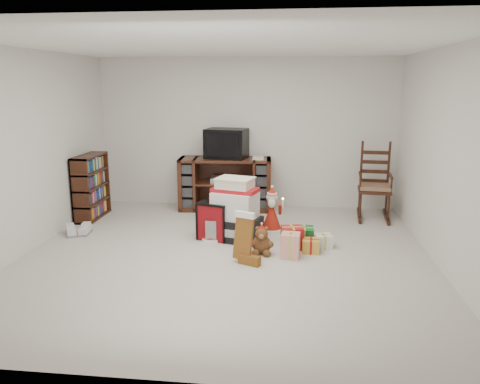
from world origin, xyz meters
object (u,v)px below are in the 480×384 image
(sneaker_pair, at_px, (78,231))
(gift_cluster, at_px, (304,240))
(tv_stand, at_px, (225,184))
(mrs_claus_figurine, at_px, (212,224))
(red_suitcase, at_px, (213,221))
(santa_figurine, at_px, (272,214))
(gift_pile, at_px, (235,213))
(crt_television, at_px, (226,143))
(rocking_chair, at_px, (374,191))
(teddy_bear, at_px, (262,242))
(bookshelf, at_px, (91,188))

(sneaker_pair, relative_size, gift_cluster, 0.51)
(tv_stand, bearing_deg, mrs_claus_figurine, -91.65)
(mrs_claus_figurine, bearing_deg, gift_cluster, -10.19)
(red_suitcase, bearing_deg, gift_cluster, 4.23)
(santa_figurine, relative_size, gift_cluster, 0.84)
(gift_pile, distance_m, crt_television, 1.76)
(gift_cluster, relative_size, crt_television, 1.08)
(rocking_chair, xyz_separation_m, santa_figurine, (-1.56, -0.93, -0.17))
(gift_pile, xyz_separation_m, crt_television, (-0.34, 1.56, 0.74))
(santa_figurine, distance_m, mrs_claus_figurine, 0.92)
(gift_pile, height_order, red_suitcase, gift_pile)
(santa_figurine, bearing_deg, red_suitcase, -148.38)
(santa_figurine, bearing_deg, sneaker_pair, -170.08)
(sneaker_pair, bearing_deg, mrs_claus_figurine, -22.62)
(tv_stand, bearing_deg, teddy_bear, -73.46)
(red_suitcase, relative_size, gift_cluster, 0.78)
(gift_cluster, bearing_deg, crt_television, 123.94)
(bookshelf, relative_size, crt_television, 1.39)
(rocking_chair, height_order, red_suitcase, rocking_chair)
(gift_pile, bearing_deg, crt_television, 118.20)
(teddy_bear, height_order, gift_cluster, teddy_bear)
(mrs_claus_figurine, distance_m, gift_cluster, 1.25)
(red_suitcase, relative_size, teddy_bear, 1.74)
(red_suitcase, relative_size, santa_figurine, 0.93)
(crt_television, bearing_deg, bookshelf, -150.19)
(gift_pile, height_order, santa_figurine, gift_pile)
(teddy_bear, height_order, crt_television, crt_television)
(rocking_chair, distance_m, sneaker_pair, 4.50)
(rocking_chair, bearing_deg, gift_cluster, -118.84)
(teddy_bear, bearing_deg, bookshelf, 154.69)
(mrs_claus_figurine, height_order, crt_television, crt_television)
(gift_pile, bearing_deg, tv_stand, 119.23)
(gift_pile, distance_m, red_suitcase, 0.31)
(tv_stand, xyz_separation_m, gift_pile, (0.36, -1.53, -0.07))
(rocking_chair, distance_m, mrs_claus_figurine, 2.74)
(bookshelf, distance_m, crt_television, 2.26)
(mrs_claus_figurine, xyz_separation_m, gift_cluster, (1.23, -0.22, -0.11))
(mrs_claus_figurine, height_order, sneaker_pair, mrs_claus_figurine)
(bookshelf, bearing_deg, santa_figurine, -7.55)
(santa_figurine, xyz_separation_m, sneaker_pair, (-2.70, -0.47, -0.20))
(bookshelf, distance_m, red_suitcase, 2.26)
(teddy_bear, bearing_deg, crt_television, 109.37)
(tv_stand, distance_m, mrs_claus_figurine, 1.63)
(red_suitcase, relative_size, sneaker_pair, 1.51)
(gift_pile, bearing_deg, rocking_chair, 49.16)
(teddy_bear, bearing_deg, gift_cluster, 22.60)
(santa_figurine, xyz_separation_m, mrs_claus_figurine, (-0.78, -0.49, -0.03))
(rocking_chair, relative_size, gift_cluster, 1.58)
(red_suitcase, height_order, gift_cluster, red_suitcase)
(red_suitcase, distance_m, mrs_claus_figurine, 0.05)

